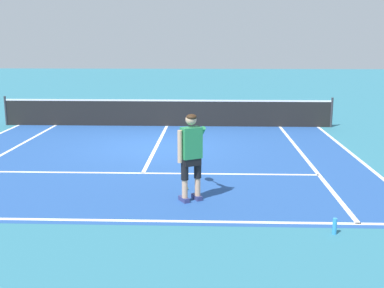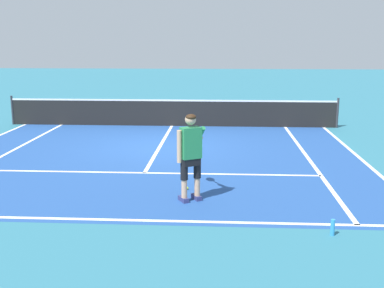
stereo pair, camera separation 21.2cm
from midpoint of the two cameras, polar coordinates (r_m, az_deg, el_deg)
ground_plane at (r=14.19m, az=-4.67°, el=-0.32°), size 80.00×80.00×0.00m
court_inner_surface at (r=13.01m, az=-5.30°, el=-1.48°), size 10.98×9.85×0.00m
line_baseline at (r=8.55m, az=-9.38°, el=-8.93°), size 10.98×0.10×0.01m
line_service at (r=11.40m, az=-6.38°, el=-3.45°), size 8.23×0.10×0.01m
line_centre_service at (r=14.48m, az=-4.54°, el=-0.05°), size 0.10×6.40×0.01m
line_singles_left at (r=14.14m, az=-22.08°, el=-1.22°), size 0.10×9.45×0.01m
line_singles_right at (r=13.13m, az=12.81°, el=-1.59°), size 0.10×9.45×0.01m
line_doubles_right at (r=13.46m, az=18.57°, el=-1.60°), size 0.10×9.45×0.01m
tennis_net at (r=17.53m, az=-3.37°, el=3.74°), size 11.96×0.08×1.07m
tennis_player at (r=9.18m, az=-0.79°, el=-0.86°), size 0.55×1.23×1.71m
tennis_ball_near_feet at (r=10.10m, az=-1.25°, el=-5.26°), size 0.07×0.07×0.07m
water_bottle at (r=8.14m, az=15.83°, el=-9.36°), size 0.07×0.07×0.27m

